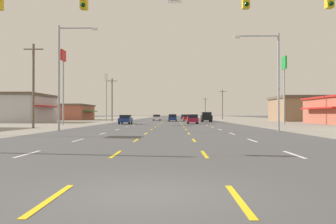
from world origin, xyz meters
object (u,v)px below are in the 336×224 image
(streetlight_left_row_0, at_px, (63,71))
(hatchback_center_turn_midfar, at_px, (173,118))
(sedan_inner_right_far, at_px, (187,118))
(sedan_center_turn_farthest, at_px, (172,117))
(pole_sign_left_row_1, at_px, (63,70))
(pole_sign_right_row_1, at_px, (284,73))
(sedan_inner_right_distant_a, at_px, (184,117))
(sedan_far_left_nearest, at_px, (126,119))
(streetlight_right_row_0, at_px, (274,74))
(pole_sign_left_row_2, at_px, (106,84))
(hatchback_center_turn_distant_b, at_px, (173,117))
(hatchback_inner_right_near, at_px, (193,119))
(suv_far_right_mid, at_px, (206,117))
(sedan_inner_left_farther, at_px, (157,117))

(streetlight_left_row_0, bearing_deg, hatchback_center_turn_midfar, 76.69)
(sedan_inner_right_far, height_order, streetlight_left_row_0, streetlight_left_row_0)
(sedan_center_turn_farthest, height_order, pole_sign_left_row_1, pole_sign_left_row_1)
(pole_sign_right_row_1, bearing_deg, sedan_inner_right_distant_a, 104.20)
(sedan_far_left_nearest, xyz_separation_m, streetlight_left_row_0, (-2.65, -23.72, 4.88))
(sedan_inner_right_distant_a, relative_size, streetlight_right_row_0, 0.50)
(sedan_far_left_nearest, bearing_deg, streetlight_left_row_0, -96.37)
(sedan_inner_right_distant_a, distance_m, pole_sign_right_row_1, 57.89)
(sedan_inner_right_far, distance_m, pole_sign_left_row_2, 20.09)
(sedan_inner_right_far, xyz_separation_m, sedan_inner_right_distant_a, (-0.00, 28.04, 0.00))
(hatchback_center_turn_distant_b, relative_size, pole_sign_right_row_1, 0.37)
(pole_sign_left_row_1, height_order, pole_sign_right_row_1, pole_sign_left_row_1)
(hatchback_center_turn_midfar, height_order, hatchback_center_turn_distant_b, same)
(sedan_far_left_nearest, relative_size, pole_sign_left_row_2, 0.42)
(hatchback_inner_right_near, bearing_deg, suv_far_right_mid, 75.93)
(sedan_inner_right_far, distance_m, sedan_inner_left_farther, 8.53)
(sedan_inner_left_farther, height_order, hatchback_center_turn_distant_b, hatchback_center_turn_distant_b)
(hatchback_inner_right_near, relative_size, hatchback_center_turn_distant_b, 1.00)
(suv_far_right_mid, bearing_deg, hatchback_center_turn_distant_b, 99.60)
(hatchback_center_turn_distant_b, xyz_separation_m, streetlight_left_row_0, (-10.02, -79.26, 4.85))
(sedan_center_turn_farthest, distance_m, streetlight_left_row_0, 60.46)
(streetlight_left_row_0, bearing_deg, sedan_inner_right_far, 75.18)
(sedan_far_left_nearest, xyz_separation_m, sedan_inner_right_far, (10.78, 27.03, 0.00))
(sedan_inner_right_distant_a, bearing_deg, pole_sign_left_row_2, -120.71)
(sedan_center_turn_farthest, distance_m, hatchback_center_turn_distant_b, 19.80)
(hatchback_inner_right_near, distance_m, sedan_inner_left_farther, 30.80)
(hatchback_center_turn_distant_b, distance_m, pole_sign_left_row_1, 62.98)
(hatchback_center_turn_distant_b, xyz_separation_m, pole_sign_right_row_1, (17.49, -56.16, 7.19))
(hatchback_inner_right_near, height_order, pole_sign_left_row_2, pole_sign_left_row_2)
(sedan_inner_left_farther, distance_m, streetlight_left_row_0, 55.65)
(pole_sign_left_row_2, relative_size, streetlight_left_row_0, 1.09)
(pole_sign_right_row_1, xyz_separation_m, streetlight_left_row_0, (-27.51, -23.10, -2.34))
(pole_sign_left_row_1, xyz_separation_m, streetlight_left_row_0, (5.75, -18.72, -2.43))
(hatchback_inner_right_near, height_order, streetlight_right_row_0, streetlight_right_row_0)
(hatchback_center_turn_distant_b, bearing_deg, hatchback_inner_right_near, -86.49)
(sedan_inner_left_farther, distance_m, pole_sign_right_row_1, 39.18)
(sedan_inner_right_distant_a, height_order, pole_sign_right_row_1, pole_sign_right_row_1)
(suv_far_right_mid, distance_m, hatchback_center_turn_distant_b, 40.78)
(sedan_inner_right_distant_a, xyz_separation_m, streetlight_right_row_0, (6.09, -78.79, 4.52))
(pole_sign_left_row_2, height_order, streetlight_left_row_0, pole_sign_left_row_2)
(hatchback_inner_right_near, distance_m, hatchback_center_turn_distant_b, 54.20)
(sedan_inner_left_farther, relative_size, sedan_center_turn_farthest, 1.00)
(hatchback_center_turn_midfar, distance_m, sedan_inner_right_distant_a, 36.49)
(sedan_center_turn_farthest, bearing_deg, hatchback_center_turn_distant_b, 89.27)
(suv_far_right_mid, distance_m, pole_sign_left_row_1, 31.19)
(pole_sign_left_row_2, relative_size, pole_sign_right_row_1, 1.02)
(pole_sign_right_row_1, relative_size, streetlight_right_row_0, 1.17)
(sedan_inner_left_farther, xyz_separation_m, sedan_center_turn_farthest, (3.68, 4.36, 0.00))
(hatchback_center_turn_midfar, relative_size, streetlight_right_row_0, 0.43)
(hatchback_center_turn_midfar, xyz_separation_m, sedan_inner_left_farther, (-3.95, 12.65, -0.03))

